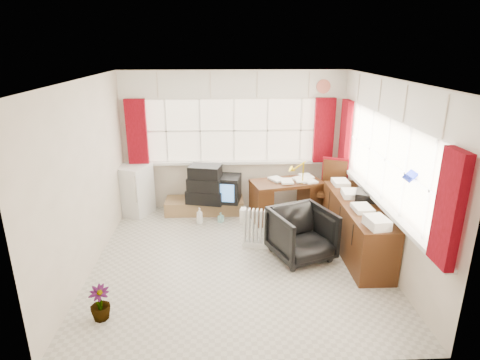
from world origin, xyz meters
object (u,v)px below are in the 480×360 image
at_px(desk_lamp, 303,168).
at_px(mini_fridge, 134,190).
at_px(tv_bench, 205,205).
at_px(crt_tv, 225,188).
at_px(radiator, 257,232).
at_px(desk, 286,198).
at_px(task_chair, 333,188).
at_px(office_chair, 302,234).
at_px(credenza, 356,226).

bearing_deg(desk_lamp, mini_fridge, 171.40).
relative_size(tv_bench, crt_tv, 2.38).
xyz_separation_m(crt_tv, mini_fridge, (-1.63, 0.09, -0.04)).
bearing_deg(mini_fridge, radiator, -32.98).
distance_m(tv_bench, crt_tv, 0.53).
bearing_deg(desk, radiator, -120.44).
bearing_deg(radiator, crt_tv, 109.93).
xyz_separation_m(desk_lamp, task_chair, (0.54, 0.04, -0.38)).
bearing_deg(task_chair, tv_bench, 169.93).
bearing_deg(office_chair, crt_tv, 101.94).
bearing_deg(desk, office_chair, -89.46).
distance_m(credenza, mini_fridge, 3.85).
distance_m(desk, mini_fridge, 2.71).
distance_m(task_chair, tv_bench, 2.31).
bearing_deg(task_chair, mini_fridge, 173.38).
distance_m(desk_lamp, crt_tv, 1.43).
relative_size(task_chair, credenza, 0.54).
relative_size(task_chair, office_chair, 1.35).
bearing_deg(credenza, desk, 125.51).
bearing_deg(tv_bench, desk_lamp, -14.50).
xyz_separation_m(task_chair, credenza, (0.05, -1.12, -0.18)).
bearing_deg(crt_tv, credenza, -37.07).
distance_m(desk, tv_bench, 1.50).
distance_m(office_chair, tv_bench, 2.25).
bearing_deg(mini_fridge, crt_tv, -3.33).
bearing_deg(task_chair, radiator, -145.56).
xyz_separation_m(task_chair, tv_bench, (-2.23, 0.40, -0.45)).
bearing_deg(tv_bench, radiator, -58.08).
distance_m(desk_lamp, tv_bench, 1.93).
bearing_deg(tv_bench, credenza, -33.70).
xyz_separation_m(office_chair, credenza, (0.83, 0.18, 0.03)).
distance_m(tv_bench, mini_fridge, 1.29).
distance_m(task_chair, office_chair, 1.54).
bearing_deg(crt_tv, radiator, -70.07).
distance_m(desk_lamp, credenza, 1.36).
bearing_deg(desk_lamp, task_chair, 4.27).
distance_m(task_chair, crt_tv, 1.87).
bearing_deg(desk, credenza, -54.49).
xyz_separation_m(desk, radiator, (-0.59, -1.01, -0.14)).
bearing_deg(task_chair, desk, 175.74).
xyz_separation_m(desk_lamp, credenza, (0.59, -1.08, -0.56)).
bearing_deg(desk, task_chair, -4.26).
height_order(desk, mini_fridge, mini_fridge).
bearing_deg(mini_fridge, desk_lamp, -8.60).
height_order(office_chair, mini_fridge, mini_fridge).
bearing_deg(credenza, office_chair, -167.75).
xyz_separation_m(desk_lamp, crt_tv, (-1.30, 0.35, -0.47)).
height_order(office_chair, radiator, office_chair).
relative_size(credenza, crt_tv, 3.39).
bearing_deg(task_chair, desk_lamp, -175.73).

